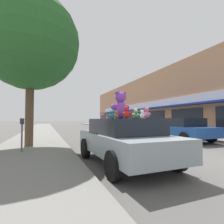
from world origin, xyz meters
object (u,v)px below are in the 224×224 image
object	(u,v)px
teddy_bear_teal	(112,115)
parking_meter	(22,130)
plush_art_car	(124,139)
teddy_bear_giant	(121,105)
teddy_bear_cream	(135,114)
teddy_bear_pink	(147,113)
teddy_bear_brown	(116,115)
teddy_bear_green	(136,115)
parked_car_far_center	(181,129)
teddy_bear_red	(127,112)
teddy_bear_white	(142,114)
parked_car_far_right	(140,126)
street_tree	(31,42)

from	to	relation	value
teddy_bear_teal	parking_meter	world-z (taller)	teddy_bear_teal
plush_art_car	teddy_bear_giant	bearing A→B (deg)	92.96
teddy_bear_cream	teddy_bear_pink	bearing A→B (deg)	94.15
teddy_bear_giant	teddy_bear_brown	world-z (taller)	teddy_bear_giant
teddy_bear_cream	teddy_bear_green	bearing A→B (deg)	70.43
teddy_bear_cream	parked_car_far_center	bearing A→B (deg)	-140.88
teddy_bear_red	teddy_bear_white	world-z (taller)	teddy_bear_red
teddy_bear_cream	parked_car_far_center	xyz separation A→B (m)	(5.44, 3.88, -0.80)
teddy_bear_cream	teddy_bear_pink	xyz separation A→B (m)	(0.01, -0.68, -0.00)
teddy_bear_green	parked_car_far_right	world-z (taller)	teddy_bear_green
teddy_bear_brown	teddy_bear_pink	world-z (taller)	teddy_bear_pink
teddy_bear_giant	teddy_bear_cream	xyz separation A→B (m)	(0.42, -0.24, -0.28)
teddy_bear_red	parking_meter	xyz separation A→B (m)	(-3.06, 2.78, -0.63)
teddy_bear_cream	teddy_bear_pink	world-z (taller)	teddy_bear_cream
teddy_bear_green	teddy_bear_white	xyz separation A→B (m)	(-0.20, -0.70, -0.01)
teddy_bear_teal	street_tree	world-z (taller)	street_tree
teddy_bear_pink	street_tree	size ratio (longest dim) A/B	0.05
parked_car_far_right	parking_meter	xyz separation A→B (m)	(-9.03, -6.81, 0.19)
teddy_bear_white	parked_car_far_right	world-z (taller)	teddy_bear_white
teddy_bear_brown	teddy_bear_giant	bearing A→B (deg)	-177.94
teddy_bear_green	teddy_bear_teal	xyz separation A→B (m)	(-0.43, 1.02, 0.03)
teddy_bear_red	parked_car_far_right	world-z (taller)	teddy_bear_red
teddy_bear_giant	teddy_bear_red	world-z (taller)	teddy_bear_giant
teddy_bear_green	parked_car_far_right	distance (m)	10.99
teddy_bear_brown	parking_meter	bearing A→B (deg)	-106.39
parking_meter	teddy_bear_teal	bearing A→B (deg)	-27.99
teddy_bear_pink	parked_car_far_center	distance (m)	7.14
teddy_bear_white	parked_car_far_center	size ratio (longest dim) A/B	0.06
parking_meter	plush_art_car	bearing A→B (deg)	-36.37
teddy_bear_green	parked_car_far_center	size ratio (longest dim) A/B	0.06
teddy_bear_giant	teddy_bear_brown	xyz separation A→B (m)	(-0.51, -0.89, -0.34)
plush_art_car	teddy_bear_brown	bearing A→B (deg)	-131.31
teddy_bear_green	teddy_bear_white	distance (m)	0.73
parked_car_far_center	street_tree	xyz separation A→B (m)	(-8.91, 0.08, 4.29)
teddy_bear_pink	teddy_bear_white	distance (m)	0.46
parked_car_far_center	parked_car_far_right	size ratio (longest dim) A/B	0.99
teddy_bear_teal	teddy_bear_pink	bearing A→B (deg)	138.35
teddy_bear_red	teddy_bear_cream	world-z (taller)	teddy_bear_red
teddy_bear_brown	parked_car_far_center	xyz separation A→B (m)	(6.38, 4.53, -0.74)
teddy_bear_cream	street_tree	bearing A→B (deg)	-45.09
teddy_bear_brown	teddy_bear_cream	bearing A→B (deg)	156.80
teddy_bear_white	parking_meter	size ratio (longest dim) A/B	0.19
teddy_bear_cream	parking_meter	size ratio (longest dim) A/B	0.28
plush_art_car	teddy_bear_red	distance (m)	0.95
teddy_bear_pink	parking_meter	xyz separation A→B (m)	(-3.59, 3.02, -0.61)
teddy_bear_cream	parking_meter	xyz separation A→B (m)	(-3.59, 2.35, -0.61)
teddy_bear_red	teddy_bear_pink	bearing A→B (deg)	-159.62
teddy_bear_brown	street_tree	world-z (taller)	street_tree
teddy_bear_red	teddy_bear_giant	bearing A→B (deg)	-54.04
plush_art_car	parking_meter	xyz separation A→B (m)	(-3.18, 2.35, 0.21)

